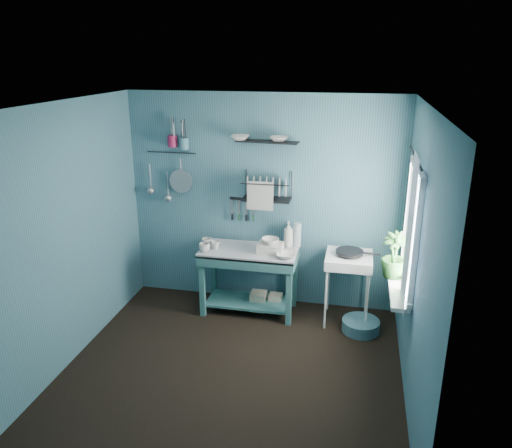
% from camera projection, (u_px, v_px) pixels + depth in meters
% --- Properties ---
extents(floor, '(3.20, 3.20, 0.00)m').
position_uv_depth(floor, '(233.00, 368.00, 4.84)').
color(floor, black).
rests_on(floor, ground).
extents(ceiling, '(3.20, 3.20, 0.00)m').
position_uv_depth(ceiling, '(228.00, 105.00, 4.03)').
color(ceiling, silver).
rests_on(ceiling, ground).
extents(wall_back, '(3.20, 0.00, 3.20)m').
position_uv_depth(wall_back, '(263.00, 202.00, 5.83)').
color(wall_back, '#366170').
rests_on(wall_back, ground).
extents(wall_front, '(3.20, 0.00, 3.20)m').
position_uv_depth(wall_front, '(169.00, 338.00, 3.05)').
color(wall_front, '#366170').
rests_on(wall_front, ground).
extents(wall_left, '(0.00, 3.00, 3.00)m').
position_uv_depth(wall_left, '(68.00, 236.00, 4.75)').
color(wall_left, '#366170').
rests_on(wall_left, ground).
extents(wall_right, '(0.00, 3.00, 3.00)m').
position_uv_depth(wall_right, '(418.00, 263.00, 4.13)').
color(wall_right, '#366170').
rests_on(wall_right, ground).
extents(work_counter, '(1.11, 0.57, 0.78)m').
position_uv_depth(work_counter, '(249.00, 281.00, 5.81)').
color(work_counter, '#2F6464').
rests_on(work_counter, floor).
extents(mug_left, '(0.12, 0.12, 0.10)m').
position_uv_depth(mug_left, '(204.00, 247.00, 5.61)').
color(mug_left, beige).
rests_on(mug_left, work_counter).
extents(mug_mid, '(0.14, 0.14, 0.09)m').
position_uv_depth(mug_mid, '(215.00, 245.00, 5.68)').
color(mug_mid, beige).
rests_on(mug_mid, work_counter).
extents(mug_right, '(0.17, 0.17, 0.10)m').
position_uv_depth(mug_right, '(207.00, 242.00, 5.76)').
color(mug_right, beige).
rests_on(mug_right, work_counter).
extents(wash_tub, '(0.28, 0.22, 0.10)m').
position_uv_depth(wash_tub, '(270.00, 248.00, 5.60)').
color(wash_tub, beige).
rests_on(wash_tub, work_counter).
extents(tub_bowl, '(0.20, 0.19, 0.06)m').
position_uv_depth(tub_bowl, '(270.00, 241.00, 5.57)').
color(tub_bowl, beige).
rests_on(tub_bowl, wash_tub).
extents(soap_bottle, '(0.11, 0.12, 0.30)m').
position_uv_depth(soap_bottle, '(288.00, 234.00, 5.73)').
color(soap_bottle, beige).
rests_on(soap_bottle, work_counter).
extents(water_bottle, '(0.09, 0.09, 0.28)m').
position_uv_depth(water_bottle, '(297.00, 235.00, 5.74)').
color(water_bottle, '#A3AFB6').
rests_on(water_bottle, work_counter).
extents(counter_bowl, '(0.22, 0.22, 0.05)m').
position_uv_depth(counter_bowl, '(286.00, 255.00, 5.44)').
color(counter_bowl, beige).
rests_on(counter_bowl, work_counter).
extents(hotplate_stand, '(0.59, 0.59, 0.81)m').
position_uv_depth(hotplate_stand, '(347.00, 288.00, 5.58)').
color(hotplate_stand, white).
rests_on(hotplate_stand, floor).
extents(frying_pan, '(0.30, 0.30, 0.03)m').
position_uv_depth(frying_pan, '(349.00, 252.00, 5.44)').
color(frying_pan, black).
rests_on(frying_pan, hotplate_stand).
extents(knife_strip, '(0.32, 0.07, 0.03)m').
position_uv_depth(knife_strip, '(243.00, 199.00, 5.84)').
color(knife_strip, black).
rests_on(knife_strip, wall_back).
extents(dish_rack, '(0.55, 0.24, 0.32)m').
position_uv_depth(dish_rack, '(267.00, 186.00, 5.62)').
color(dish_rack, black).
rests_on(dish_rack, wall_back).
extents(upper_shelf, '(0.71, 0.24, 0.02)m').
position_uv_depth(upper_shelf, '(267.00, 142.00, 5.49)').
color(upper_shelf, black).
rests_on(upper_shelf, wall_back).
extents(shelf_bowl_left, '(0.21, 0.21, 0.05)m').
position_uv_depth(shelf_bowl_left, '(240.00, 132.00, 5.51)').
color(shelf_bowl_left, beige).
rests_on(shelf_bowl_left, upper_shelf).
extents(shelf_bowl_right, '(0.22, 0.22, 0.05)m').
position_uv_depth(shelf_bowl_right, '(279.00, 136.00, 5.44)').
color(shelf_bowl_right, beige).
rests_on(shelf_bowl_right, upper_shelf).
extents(utensil_cup_magenta, '(0.11, 0.11, 0.13)m').
position_uv_depth(utensil_cup_magenta, '(173.00, 141.00, 5.73)').
color(utensil_cup_magenta, '#971B46').
rests_on(utensil_cup_magenta, wall_back).
extents(utensil_cup_teal, '(0.11, 0.11, 0.13)m').
position_uv_depth(utensil_cup_teal, '(184.00, 144.00, 5.71)').
color(utensil_cup_teal, teal).
rests_on(utensil_cup_teal, wall_back).
extents(colander, '(0.28, 0.03, 0.28)m').
position_uv_depth(colander, '(181.00, 181.00, 5.90)').
color(colander, '#A3A6AB').
rests_on(colander, wall_back).
extents(ladle_outer, '(0.01, 0.01, 0.30)m').
position_uv_depth(ladle_outer, '(150.00, 176.00, 5.98)').
color(ladle_outer, '#A3A6AB').
rests_on(ladle_outer, wall_back).
extents(ladle_inner, '(0.01, 0.01, 0.30)m').
position_uv_depth(ladle_inner, '(168.00, 184.00, 5.96)').
color(ladle_inner, '#A3A6AB').
rests_on(ladle_inner, wall_back).
extents(hook_rail, '(0.60, 0.01, 0.01)m').
position_uv_depth(hook_rail, '(171.00, 153.00, 5.83)').
color(hook_rail, black).
rests_on(hook_rail, wall_back).
extents(window_glass, '(0.00, 1.10, 1.10)m').
position_uv_depth(window_glass, '(413.00, 228.00, 4.50)').
color(window_glass, white).
rests_on(window_glass, wall_right).
extents(windowsill, '(0.16, 0.95, 0.04)m').
position_uv_depth(windowsill, '(397.00, 287.00, 4.70)').
color(windowsill, white).
rests_on(windowsill, wall_right).
extents(curtain, '(0.00, 1.35, 1.35)m').
position_uv_depth(curtain, '(409.00, 234.00, 4.22)').
color(curtain, white).
rests_on(curtain, wall_right).
extents(curtain_rod, '(0.02, 1.05, 0.02)m').
position_uv_depth(curtain_rod, '(415.00, 157.00, 4.29)').
color(curtain_rod, black).
rests_on(curtain_rod, wall_right).
extents(potted_plant, '(0.28, 0.28, 0.45)m').
position_uv_depth(potted_plant, '(394.00, 255.00, 4.80)').
color(potted_plant, '#285B24').
rests_on(potted_plant, windowsill).
extents(storage_tin_large, '(0.18, 0.18, 0.22)m').
position_uv_depth(storage_tin_large, '(258.00, 301.00, 5.92)').
color(storage_tin_large, tan).
rests_on(storage_tin_large, floor).
extents(storage_tin_small, '(0.15, 0.15, 0.20)m').
position_uv_depth(storage_tin_small, '(275.00, 302.00, 5.92)').
color(storage_tin_small, tan).
rests_on(storage_tin_small, floor).
extents(floor_basin, '(0.41, 0.41, 0.13)m').
position_uv_depth(floor_basin, '(361.00, 326.00, 5.47)').
color(floor_basin, '#3F6F7C').
rests_on(floor_basin, floor).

